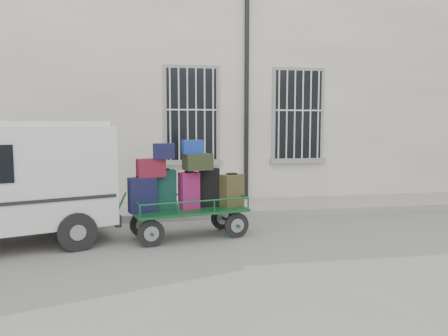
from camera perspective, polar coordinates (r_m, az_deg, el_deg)
ground at (r=8.04m, az=0.90°, el=-8.80°), size 80.00×80.00×0.00m
building at (r=13.25m, az=-3.63°, el=10.01°), size 24.00×5.15×6.00m
sidewalk at (r=10.14m, az=-1.45°, el=-5.30°), size 24.00×1.70×0.15m
luggage_cart at (r=7.76m, az=-5.02°, el=-3.04°), size 2.40×1.31×1.74m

